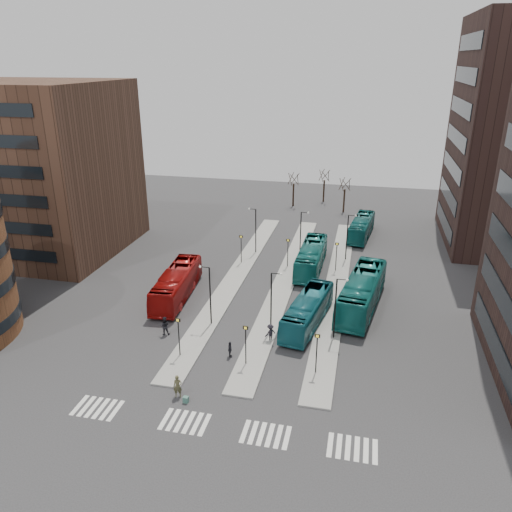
% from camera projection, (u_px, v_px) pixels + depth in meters
% --- Properties ---
extents(ground, '(160.00, 160.00, 0.00)m').
position_uv_depth(ground, '(178.00, 465.00, 32.39)').
color(ground, '#2A2A2D').
rests_on(ground, ground).
extents(island_left, '(2.50, 45.00, 0.15)m').
position_uv_depth(island_left, '(236.00, 275.00, 60.37)').
color(island_left, gray).
rests_on(island_left, ground).
extents(island_mid, '(2.50, 45.00, 0.15)m').
position_uv_depth(island_mid, '(285.00, 280.00, 59.14)').
color(island_mid, gray).
rests_on(island_mid, ground).
extents(island_right, '(2.50, 45.00, 0.15)m').
position_uv_depth(island_right, '(336.00, 285.00, 57.92)').
color(island_right, gray).
rests_on(island_right, ground).
extents(suitcase, '(0.42, 0.34, 0.51)m').
position_uv_depth(suitcase, '(186.00, 400.00, 38.17)').
color(suitcase, navy).
rests_on(suitcase, ground).
extents(red_bus, '(3.59, 11.82, 3.25)m').
position_uv_depth(red_bus, '(177.00, 284.00, 54.46)').
color(red_bus, maroon).
rests_on(red_bus, ground).
extents(teal_bus_a, '(4.27, 10.99, 2.99)m').
position_uv_depth(teal_bus_a, '(308.00, 311.00, 48.94)').
color(teal_bus_a, '#145D68').
rests_on(teal_bus_a, ground).
extents(teal_bus_b, '(2.92, 11.61, 3.22)m').
position_uv_depth(teal_bus_b, '(311.00, 257.00, 61.76)').
color(teal_bus_b, '#156965').
rests_on(teal_bus_b, ground).
extents(teal_bus_c, '(5.14, 13.53, 3.68)m').
position_uv_depth(teal_bus_c, '(362.00, 292.00, 52.08)').
color(teal_bus_c, '#146763').
rests_on(teal_bus_c, ground).
extents(teal_bus_d, '(3.79, 10.83, 2.95)m').
position_uv_depth(teal_bus_d, '(361.00, 227.00, 73.08)').
color(teal_bus_d, '#125C5C').
rests_on(teal_bus_d, ground).
extents(traveller, '(0.78, 0.62, 1.88)m').
position_uv_depth(traveller, '(178.00, 386.00, 38.57)').
color(traveller, '#48462B').
rests_on(traveller, ground).
extents(commuter_a, '(1.08, 0.95, 1.86)m').
position_uv_depth(commuter_a, '(165.00, 326.00, 47.32)').
color(commuter_a, black).
rests_on(commuter_a, ground).
extents(commuter_b, '(0.68, 0.95, 1.50)m').
position_uv_depth(commuter_b, '(230.00, 349.00, 43.81)').
color(commuter_b, black).
rests_on(commuter_b, ground).
extents(commuter_c, '(1.24, 1.25, 1.73)m').
position_uv_depth(commuter_c, '(270.00, 333.00, 46.26)').
color(commuter_c, black).
rests_on(commuter_c, ground).
extents(crosswalk_stripes, '(22.35, 2.40, 0.01)m').
position_uv_depth(crosswalk_stripes, '(221.00, 427.00, 35.65)').
color(crosswalk_stripes, silver).
rests_on(crosswalk_stripes, ground).
extents(office_block, '(25.00, 20.12, 22.00)m').
position_uv_depth(office_block, '(24.00, 168.00, 66.06)').
color(office_block, '#4D3124').
rests_on(office_block, ground).
extents(sign_poles, '(12.45, 22.12, 3.65)m').
position_uv_depth(sign_poles, '(271.00, 286.00, 52.01)').
color(sign_poles, black).
rests_on(sign_poles, ground).
extents(lamp_posts, '(14.04, 20.24, 6.12)m').
position_uv_depth(lamp_posts, '(289.00, 259.00, 55.90)').
color(lamp_posts, black).
rests_on(lamp_posts, ground).
extents(bare_trees, '(10.97, 8.14, 5.90)m').
position_uv_depth(bare_trees, '(320.00, 192.00, 87.63)').
color(bare_trees, black).
rests_on(bare_trees, ground).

